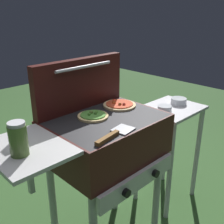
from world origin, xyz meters
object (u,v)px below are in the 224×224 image
object	(u,v)px
spatula	(114,134)
grill	(105,142)
prep_table	(169,136)
pizza_pepperoni	(119,105)
topping_bowl_far	(165,109)
sauce_jar	(18,139)
pizza_veggie	(93,116)
topping_bowl_near	(179,101)

from	to	relation	value
spatula	grill	bearing A→B (deg)	59.52
grill	prep_table	distance (m)	0.70
prep_table	spatula	bearing A→B (deg)	-166.23
grill	pizza_pepperoni	size ratio (longest dim) A/B	4.73
spatula	topping_bowl_far	world-z (taller)	spatula
grill	pizza_pepperoni	world-z (taller)	pizza_pepperoni
pizza_pepperoni	sauce_jar	distance (m)	0.73
pizza_pepperoni	grill	bearing A→B (deg)	-158.36
pizza_veggie	prep_table	distance (m)	0.79
sauce_jar	topping_bowl_near	size ratio (longest dim) A/B	1.27
sauce_jar	spatula	world-z (taller)	sauce_jar
spatula	pizza_pepperoni	bearing A→B (deg)	40.54
spatula	topping_bowl_far	bearing A→B (deg)	14.57
pizza_pepperoni	prep_table	xyz separation A→B (m)	(0.47, -0.08, -0.35)
sauce_jar	topping_bowl_far	size ratio (longest dim) A/B	1.51
topping_bowl_near	spatula	bearing A→B (deg)	-167.41
grill	pizza_pepperoni	distance (m)	0.27
sauce_jar	prep_table	distance (m)	1.26
topping_bowl_near	prep_table	bearing A→B (deg)	-177.02
topping_bowl_near	pizza_pepperoni	bearing A→B (deg)	172.89
prep_table	topping_bowl_near	distance (m)	0.27
grill	sauce_jar	xyz separation A→B (m)	(-0.51, -0.04, 0.22)
sauce_jar	topping_bowl_far	xyz separation A→B (m)	(1.08, 0.02, -0.16)
pizza_veggie	grill	bearing A→B (deg)	-62.53
topping_bowl_near	topping_bowl_far	xyz separation A→B (m)	(-0.21, -0.02, 0.00)
prep_table	topping_bowl_far	xyz separation A→B (m)	(-0.11, -0.02, 0.25)
topping_bowl_far	sauce_jar	bearing A→B (deg)	-178.69
pizza_veggie	sauce_jar	distance (m)	0.50
pizza_veggie	spatula	world-z (taller)	pizza_veggie
sauce_jar	spatula	xyz separation A→B (m)	(0.40, -0.15, -0.07)
sauce_jar	pizza_veggie	bearing A→B (deg)	11.33
grill	sauce_jar	distance (m)	0.56
sauce_jar	spatula	distance (m)	0.44
sauce_jar	topping_bowl_near	xyz separation A→B (m)	(1.29, 0.05, -0.16)
grill	prep_table	world-z (taller)	grill
pizza_pepperoni	pizza_veggie	bearing A→B (deg)	-174.73
grill	pizza_veggie	distance (m)	0.17
pizza_veggie	pizza_pepperoni	bearing A→B (deg)	5.27
topping_bowl_near	topping_bowl_far	world-z (taller)	same
prep_table	topping_bowl_near	size ratio (longest dim) A/B	6.83
pizza_pepperoni	prep_table	world-z (taller)	pizza_pepperoni
pizza_veggie	prep_table	size ratio (longest dim) A/B	0.22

